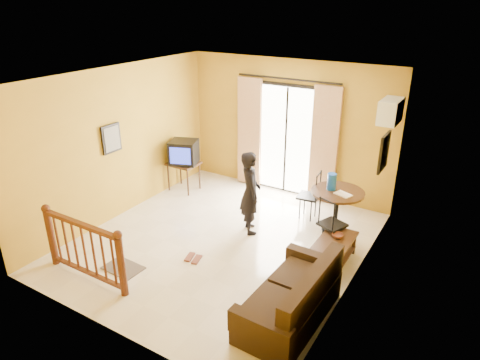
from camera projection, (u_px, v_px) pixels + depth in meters
The scene contains 19 objects.
ground at pixel (222, 242), 7.38m from camera, with size 5.00×5.00×0.00m, color beige.
room_shell at pixel (220, 148), 6.71m from camera, with size 5.00×5.00×5.00m.
balcony_door at pixel (286, 139), 8.82m from camera, with size 2.25×0.14×2.46m.
tv_table at pixel (184, 166), 9.17m from camera, with size 0.63×0.52×0.63m.
television at pixel (184, 152), 9.02m from camera, with size 0.69×0.66×0.50m.
picture_left at pixel (111, 139), 7.66m from camera, with size 0.05×0.42×0.52m.
dining_table at pixel (337, 199), 7.50m from camera, with size 0.93×0.93×0.78m.
water_jug at pixel (332, 182), 7.45m from camera, with size 0.16×0.16×0.30m, color #1244AE.
serving_tray at pixel (343, 194), 7.30m from camera, with size 0.28×0.18×0.02m, color #F4E2D0.
dining_chairs at pixel (318, 232), 7.69m from camera, with size 1.24×1.28×0.95m.
air_conditioner at pixel (390, 111), 7.07m from camera, with size 0.31×0.60×0.40m.
botanical_print at pixel (384, 152), 6.70m from camera, with size 0.05×0.50×0.60m.
coffee_table at pixel (334, 247), 6.72m from camera, with size 0.50×0.90×0.40m.
bowl at pixel (337, 236), 6.74m from camera, with size 0.18×0.18×0.06m, color brown.
sofa at pixel (293, 301), 5.47m from camera, with size 0.85×1.75×0.83m.
standing_person at pixel (250, 193), 7.44m from camera, with size 0.55×0.36×1.51m, color black.
stair_balustrade at pixel (84, 246), 6.21m from camera, with size 1.63×0.13×1.04m.
doormat at pixel (123, 268), 6.65m from camera, with size 0.60×0.40×0.02m, color #544B43.
sandals at pixel (193, 258), 6.88m from camera, with size 0.30×0.27×0.03m.
Camera 1 is at (3.55, -5.28, 3.90)m, focal length 32.00 mm.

